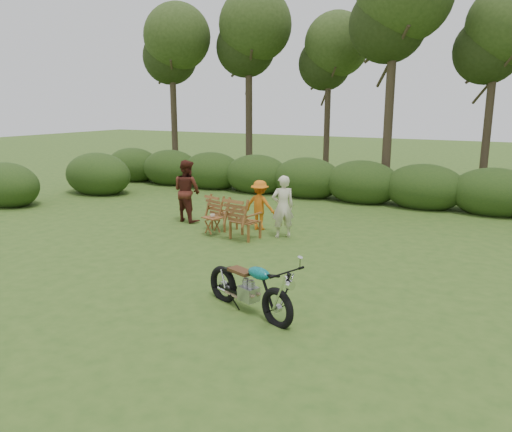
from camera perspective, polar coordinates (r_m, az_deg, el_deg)
The scene contains 10 objects.
ground at distance 9.17m, azimuth -4.47°, elevation -7.99°, with size 80.00×80.00×0.00m, color #31511B.
tree_line at distance 17.44m, azimuth 14.90°, elevation 14.25°, with size 22.52×11.62×8.14m.
motorcycle at distance 8.11m, azimuth -0.84°, elevation -10.83°, with size 1.85×0.70×1.06m, color #0DAAA9, non-canonical shape.
lawn_chair_right at distance 12.24m, azimuth -1.23°, elevation -2.58°, with size 0.71×0.71×1.03m, color brown, non-canonical shape.
lawn_chair_left at distance 13.16m, azimuth -3.62°, elevation -1.51°, with size 0.64×0.64×0.93m, color brown, non-canonical shape.
side_table at distance 12.52m, azimuth -4.99°, elevation -1.18°, with size 0.45×0.38×0.47m, color #5C3617, non-canonical shape.
cup at distance 12.44m, azimuth -4.98°, elevation 0.05°, with size 0.11×0.11×0.09m, color beige.
adult_a at distance 12.38m, azimuth 3.04°, elevation -2.42°, with size 0.56×0.37×1.54m, color beige.
adult_b at distance 14.16m, azimuth -7.79°, elevation -0.57°, with size 0.84×0.65×1.73m, color #4D1E16.
child at distance 13.10m, azimuth 0.43°, elevation -1.55°, with size 0.84×0.48×1.30m, color orange.
Camera 1 is at (4.68, -7.19, 3.26)m, focal length 35.00 mm.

